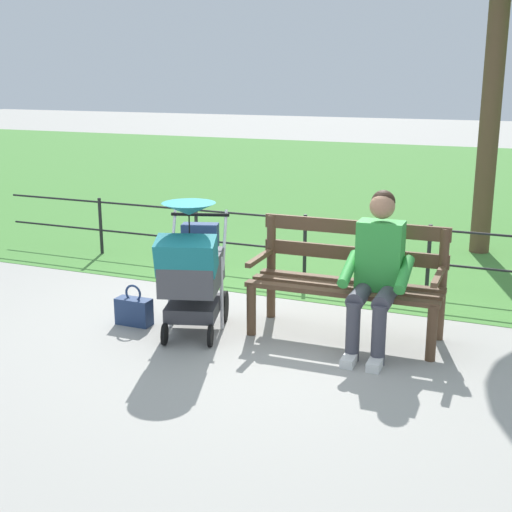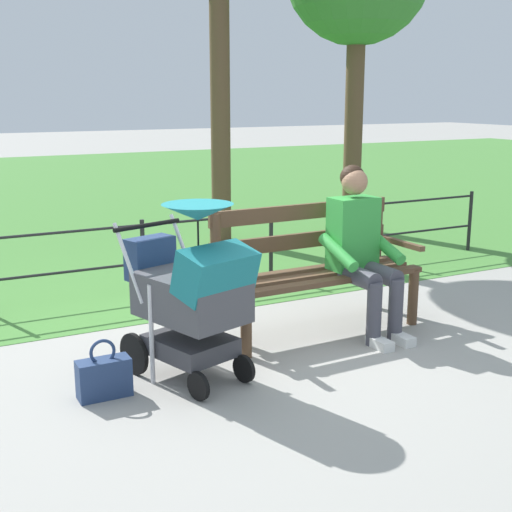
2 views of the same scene
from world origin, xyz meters
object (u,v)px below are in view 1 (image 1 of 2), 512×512
person_on_bench (377,268)px  handbag (134,311)px  park_bench (348,275)px  stroller (192,267)px

person_on_bench → handbag: 2.18m
person_on_bench → handbag: person_on_bench is taller
park_bench → person_on_bench: bearing=142.3°
park_bench → stroller: 1.31m
person_on_bench → stroller: size_ratio=1.11×
stroller → park_bench: bearing=-157.6°
park_bench → handbag: bearing=15.8°
person_on_bench → park_bench: bearing=-37.7°
person_on_bench → handbag: (2.09, 0.29, -0.55)m
park_bench → handbag: (1.80, 0.51, -0.40)m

